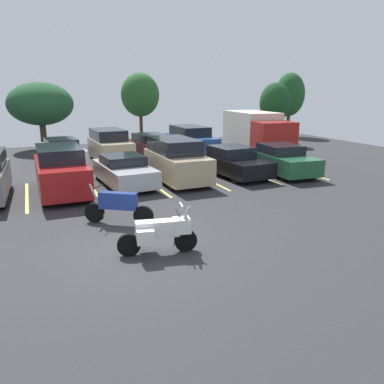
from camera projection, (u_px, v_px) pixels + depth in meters
The scene contains 18 objects.
ground at pixel (146, 248), 10.63m from camera, with size 44.00×44.00×0.10m, color #2D2D30.
motorcycle_touring at pixel (160, 231), 10.02m from camera, with size 2.09×0.94×1.32m.
motorcycle_second at pixel (118, 205), 12.24m from camera, with size 1.98×1.37×1.29m.
parking_stripes at pixel (94, 190), 16.56m from camera, with size 21.56×4.83×0.01m.
car_red at pixel (61, 171), 15.84m from camera, with size 1.92×4.73×1.93m.
car_silver at pixel (124, 171), 17.25m from camera, with size 2.17×4.41×1.36m.
car_tan at pixel (176, 160), 17.94m from camera, with size 1.92×4.46×1.99m.
car_black at pixel (233, 162), 19.24m from camera, with size 2.22×4.65×1.45m.
car_green at pixel (281, 160), 19.67m from camera, with size 2.18×4.69×1.49m.
car_far_white at pixel (63, 152), 22.09m from camera, with size 2.22×5.02×1.47m.
car_far_champagne at pixel (110, 146), 22.93m from camera, with size 2.05×4.37×1.91m.
car_far_maroon at pixel (151, 146), 24.25m from camera, with size 2.24×4.83×1.50m.
car_far_blue at pixel (191, 141), 25.14m from camera, with size 2.03×4.69×1.90m.
box_truck at pixel (256, 131), 25.99m from camera, with size 3.02×6.69×2.74m.
tree_center_left at pixel (290, 95), 35.02m from camera, with size 2.69×2.69×5.70m.
tree_center at pixel (275, 103), 29.95m from camera, with size 2.41×2.41×4.74m.
tree_left at pixel (40, 104), 27.46m from camera, with size 4.57×4.57×4.73m.
tree_far_right at pixel (140, 95), 30.25m from camera, with size 3.00×3.00×5.49m.
Camera 1 is at (-2.64, -9.59, 4.18)m, focal length 35.98 mm.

